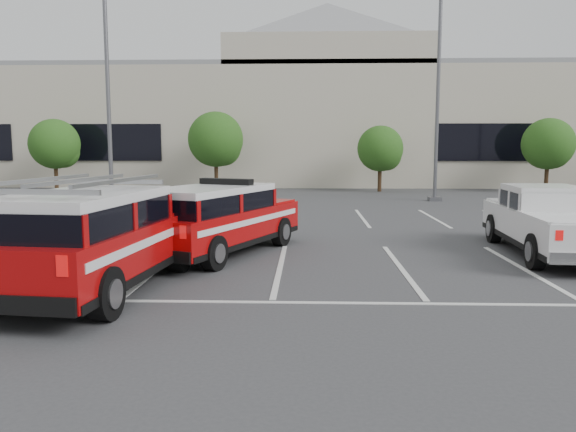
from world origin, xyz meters
The scene contains 12 objects.
ground centered at (0.00, 0.00, 0.00)m, with size 120.00×120.00×0.00m, color #38383B.
stall_markings centered at (0.00, 4.50, 0.01)m, with size 23.00×15.00×0.01m, color silver.
convention_building centered at (0.18, 31.86, 4.72)m, with size 60.00×16.99×13.20m.
tree_left centered at (-14.91, 22.05, 2.77)m, with size 3.07×3.07×4.42m.
tree_mid_left centered at (-4.91, 22.05, 3.04)m, with size 3.37×3.37×4.85m.
tree_mid_right centered at (5.09, 22.05, 2.50)m, with size 2.77×2.77×3.99m.
tree_right centered at (15.09, 22.05, 2.77)m, with size 3.07×3.07×4.42m.
light_pole_left centered at (-8.00, 12.00, 5.19)m, with size 0.90×0.60×10.24m.
light_pole_mid centered at (7.00, 16.00, 5.19)m, with size 0.90×0.60×10.24m.
fire_chief_suv centered at (-1.64, 1.50, 0.77)m, with size 3.86×5.71×1.89m.
white_pickup centered at (6.64, 1.78, 0.68)m, with size 2.30×5.68×1.71m.
ladder_suv centered at (-3.32, -2.22, 0.86)m, with size 2.69×5.63×2.14m.
Camera 1 is at (0.61, -12.32, 2.68)m, focal length 35.00 mm.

